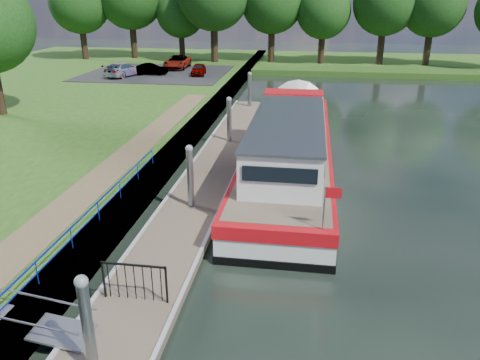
# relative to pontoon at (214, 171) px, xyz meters

# --- Properties ---
(bank_edge) EXTENTS (1.10, 90.00, 0.78)m
(bank_edge) POSITION_rel_pontoon_xyz_m (-2.55, 2.00, 0.20)
(bank_edge) COLOR #473D2D
(bank_edge) RESTS_ON ground
(far_bank) EXTENTS (60.00, 18.00, 0.60)m
(far_bank) POSITION_rel_pontoon_xyz_m (12.00, 39.00, 0.12)
(far_bank) COLOR #284E16
(far_bank) RESTS_ON ground
(footpath) EXTENTS (1.60, 40.00, 0.05)m
(footpath) POSITION_rel_pontoon_xyz_m (-4.40, -5.00, 0.62)
(footpath) COLOR brown
(footpath) RESTS_ON riverbank
(carpark) EXTENTS (14.00, 12.00, 0.06)m
(carpark) POSITION_rel_pontoon_xyz_m (-11.00, 25.00, 0.62)
(carpark) COLOR black
(carpark) RESTS_ON riverbank
(blue_fence) EXTENTS (0.04, 18.04, 0.72)m
(blue_fence) POSITION_rel_pontoon_xyz_m (-2.75, -10.00, 1.13)
(blue_fence) COLOR #0C2DBF
(blue_fence) RESTS_ON riverbank
(pontoon) EXTENTS (2.50, 30.00, 0.56)m
(pontoon) POSITION_rel_pontoon_xyz_m (0.00, 0.00, 0.00)
(pontoon) COLOR brown
(pontoon) RESTS_ON ground
(mooring_piles) EXTENTS (0.30, 27.30, 3.55)m
(mooring_piles) POSITION_rel_pontoon_xyz_m (0.00, 0.00, 1.10)
(mooring_piles) COLOR gray
(mooring_piles) RESTS_ON ground
(gangway) EXTENTS (2.58, 1.00, 0.92)m
(gangway) POSITION_rel_pontoon_xyz_m (-1.85, -12.50, 0.44)
(gangway) COLOR #A5A8AD
(gangway) RESTS_ON ground
(gate_panel) EXTENTS (1.85, 0.05, 1.15)m
(gate_panel) POSITION_rel_pontoon_xyz_m (-0.00, -10.80, 0.97)
(gate_panel) COLOR black
(gate_panel) RESTS_ON ground
(barge) EXTENTS (4.36, 21.15, 4.78)m
(barge) POSITION_rel_pontoon_xyz_m (3.60, 2.33, 0.90)
(barge) COLOR black
(barge) RESTS_ON ground
(car_a) EXTENTS (1.67, 3.32, 1.09)m
(car_a) POSITION_rel_pontoon_xyz_m (-6.47, 24.38, 1.19)
(car_a) COLOR #999999
(car_a) RESTS_ON carpark
(car_b) EXTENTS (3.35, 1.39, 1.08)m
(car_b) POSITION_rel_pontoon_xyz_m (-11.18, 23.75, 1.19)
(car_b) COLOR #999999
(car_b) RESTS_ON carpark
(car_c) EXTENTS (2.97, 4.87, 1.32)m
(car_c) POSITION_rel_pontoon_xyz_m (-13.43, 22.48, 1.31)
(car_c) COLOR #999999
(car_c) RESTS_ON carpark
(car_d) EXTENTS (2.36, 4.84, 1.32)m
(car_d) POSITION_rel_pontoon_xyz_m (-9.69, 28.18, 1.31)
(car_d) COLOR #999999
(car_d) RESTS_ON carpark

